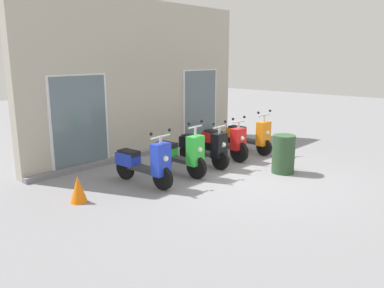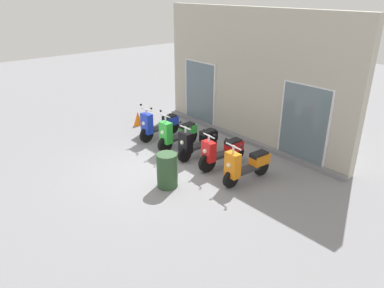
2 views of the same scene
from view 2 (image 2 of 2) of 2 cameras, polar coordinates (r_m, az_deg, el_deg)
name	(u,v)px [view 2 (image 2 of 2)]	position (r m, az deg, el deg)	size (l,w,h in m)	color
ground_plane	(165,169)	(10.26, -4.29, -3.89)	(40.00, 40.00, 0.00)	gray
storefront_facade	(250,80)	(11.78, 9.12, 9.99)	(7.39, 0.50, 4.19)	#B2AD9E
scooter_blue	(159,124)	(12.18, -5.26, 3.10)	(0.61, 1.65, 1.25)	black
scooter_green	(177,134)	(11.36, -2.35, 1.62)	(0.51, 1.57, 1.32)	black
scooter_black	(197,142)	(10.74, 0.86, 0.36)	(0.53, 1.54, 1.19)	black
scooter_red	(222,152)	(10.20, 4.74, -1.23)	(0.52, 1.62, 1.20)	black
scooter_orange	(246,165)	(9.49, 8.52, -3.27)	(0.60, 1.59, 1.26)	black
traffic_cone	(138,118)	(13.53, -8.53, 4.01)	(0.32, 0.32, 0.52)	orange
trash_bin	(167,170)	(9.18, -3.94, -4.18)	(0.53, 0.53, 0.91)	#2D4C2D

